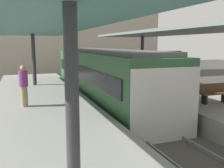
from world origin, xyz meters
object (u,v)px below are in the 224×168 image
at_px(platform_sign, 174,61).
at_px(passenger_near_bench, 24,85).
at_px(platform_bench, 214,92).
at_px(commuter_train, 101,75).
at_px(litter_bin, 193,86).

distance_m(platform_sign, passenger_near_bench, 8.37).
height_order(platform_bench, platform_sign, platform_sign).
distance_m(commuter_train, platform_sign, 4.36).
relative_size(commuter_train, litter_bin, 18.41).
distance_m(litter_bin, passenger_near_bench, 8.42).
bearing_deg(platform_sign, platform_bench, -94.33).
height_order(commuter_train, platform_sign, commuter_train).
height_order(litter_bin, passenger_near_bench, passenger_near_bench).
xyz_separation_m(platform_bench, platform_sign, (0.27, 3.60, 1.16)).
bearing_deg(platform_sign, passenger_near_bench, -169.74).
bearing_deg(passenger_near_bench, platform_sign, 10.26).
xyz_separation_m(commuter_train, platform_sign, (3.68, -2.16, 0.90)).
bearing_deg(platform_bench, litter_bin, 77.15).
distance_m(commuter_train, litter_bin, 5.37).
height_order(platform_bench, passenger_near_bench, passenger_near_bench).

